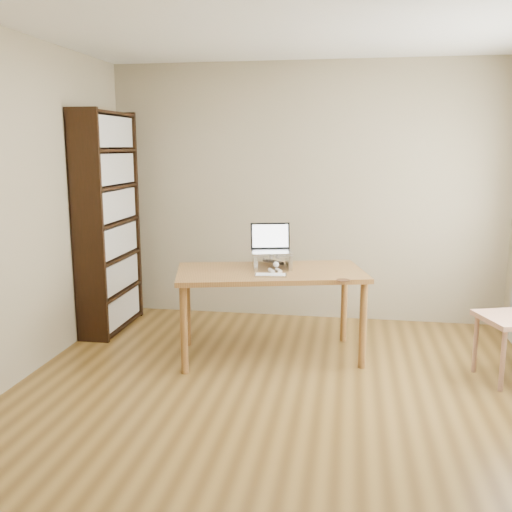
{
  "coord_description": "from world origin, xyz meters",
  "views": [
    {
      "loc": [
        0.46,
        -3.57,
        1.77
      ],
      "look_at": [
        -0.31,
        1.01,
        0.87
      ],
      "focal_mm": 40.0,
      "sensor_mm": 36.0,
      "label": 1
    }
  ],
  "objects": [
    {
      "name": "room",
      "position": [
        0.03,
        0.01,
        1.3
      ],
      "size": [
        4.04,
        4.54,
        2.64
      ],
      "color": "#573C17",
      "rests_on": "ground"
    },
    {
      "name": "bookshelf",
      "position": [
        -1.83,
        1.55,
        1.05
      ],
      "size": [
        0.3,
        0.9,
        2.1
      ],
      "color": "black",
      "rests_on": "ground"
    },
    {
      "name": "desk",
      "position": [
        -0.19,
        1.03,
        0.66
      ],
      "size": [
        1.69,
        1.12,
        0.75
      ],
      "rotation": [
        0.0,
        0.0,
        0.24
      ],
      "color": "brown",
      "rests_on": "ground"
    },
    {
      "name": "laptop_stand",
      "position": [
        -0.19,
        1.11,
        0.83
      ],
      "size": [
        0.32,
        0.25,
        0.13
      ],
      "rotation": [
        0.0,
        0.0,
        0.24
      ],
      "color": "silver",
      "rests_on": "desk"
    },
    {
      "name": "laptop",
      "position": [
        -0.19,
        1.17,
        0.94
      ],
      "size": [
        0.39,
        0.36,
        0.24
      ],
      "rotation": [
        0.0,
        0.0,
        0.24
      ],
      "color": "silver",
      "rests_on": "laptop_stand"
    },
    {
      "name": "keyboard",
      "position": [
        -0.15,
        0.81,
        0.76
      ],
      "size": [
        0.26,
        0.13,
        0.02
      ],
      "rotation": [
        0.0,
        0.0,
        0.1
      ],
      "color": "silver",
      "rests_on": "desk"
    },
    {
      "name": "coaster",
      "position": [
        0.42,
        0.76,
        0.75
      ],
      "size": [
        0.1,
        0.1,
        0.01
      ],
      "primitive_type": "cylinder",
      "color": "#4E291B",
      "rests_on": "desk"
    },
    {
      "name": "cat",
      "position": [
        -0.2,
        1.14,
        0.82
      ],
      "size": [
        0.25,
        0.49,
        0.16
      ],
      "rotation": [
        0.0,
        0.0,
        0.45
      ],
      "color": "#433C35",
      "rests_on": "desk"
    }
  ]
}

